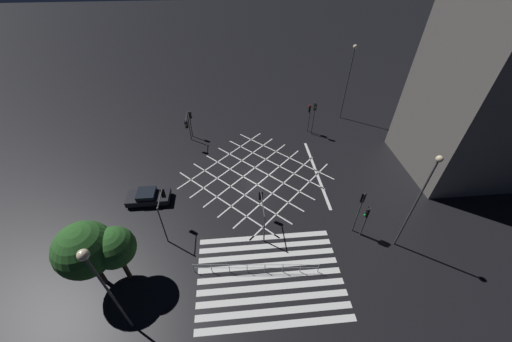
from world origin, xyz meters
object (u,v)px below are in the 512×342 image
street_lamp_east (350,70)px  traffic_light_ne_cross (314,113)px  traffic_light_nw_main (191,119)px  street_tree_near (85,250)px  traffic_light_nw_cross (187,125)px  traffic_light_se_main (366,216)px  traffic_light_ne_main (309,113)px  street_lamp_far (98,276)px  street_tree_far (114,248)px  traffic_light_sw_cross (163,206)px  street_lamp_west (421,192)px  waiting_car (148,197)px  traffic_light_se_cross (360,205)px  traffic_light_median_south (262,207)px

street_lamp_east → traffic_light_ne_cross: bearing=-142.6°
traffic_light_nw_main → street_tree_near: 20.15m
traffic_light_nw_cross → traffic_light_ne_cross: size_ratio=0.86×
traffic_light_nw_main → traffic_light_se_main: traffic_light_nw_main is taller
traffic_light_ne_main → street_lamp_far: bearing=53.0°
traffic_light_nw_main → street_lamp_far: 23.31m
street_lamp_far → street_tree_far: size_ratio=1.64×
traffic_light_ne_main → traffic_light_sw_cross: size_ratio=0.91×
traffic_light_ne_main → street_lamp_west: 18.60m
waiting_car → traffic_light_ne_cross: bearing=28.8°
traffic_light_ne_main → street_lamp_east: street_lamp_east is taller
street_lamp_east → waiting_car: size_ratio=2.42×
traffic_light_se_cross → street_tree_far: (-18.55, -2.88, 0.62)m
street_lamp_west → street_tree_far: (-21.63, -1.10, -2.28)m
traffic_light_ne_cross → street_lamp_east: (5.05, 3.86, 3.61)m
traffic_light_ne_main → traffic_light_se_main: 16.77m
traffic_light_sw_cross → street_tree_far: bearing=150.9°
traffic_light_nw_main → traffic_light_median_south: traffic_light_nw_main is taller
traffic_light_ne_main → traffic_light_sw_cross: traffic_light_sw_cross is taller
traffic_light_se_cross → street_tree_far: size_ratio=0.85×
street_tree_near → street_tree_far: size_ratio=1.15×
traffic_light_ne_main → traffic_light_ne_cross: size_ratio=0.87×
traffic_light_ne_main → traffic_light_se_cross: bearing=91.4°
traffic_light_se_cross → traffic_light_ne_cross: bearing=-0.1°
traffic_light_nw_main → street_tree_far: 19.53m
traffic_light_se_main → traffic_light_sw_cross: (-16.58, 2.02, 0.66)m
traffic_light_nw_cross → traffic_light_nw_main: (0.19, 1.71, -0.22)m
traffic_light_nw_cross → traffic_light_median_south: (7.44, -13.37, -0.36)m
traffic_light_ne_cross → traffic_light_sw_cross: (-16.18, -14.00, -0.04)m
street_lamp_west → street_tree_near: bearing=-176.7°
traffic_light_se_cross → street_lamp_far: street_lamp_far is taller
traffic_light_ne_main → street_lamp_west: street_lamp_west is taller
traffic_light_se_cross → traffic_light_nw_cross: bearing=46.5°
traffic_light_nw_cross → traffic_light_se_cross: (15.38, -14.60, 0.47)m
street_lamp_far → street_tree_far: bearing=105.6°
traffic_light_ne_cross → traffic_light_sw_cross: bearing=-49.1°
traffic_light_nw_cross → waiting_car: 10.20m
street_lamp_east → street_lamp_west: bearing=-95.5°
traffic_light_sw_cross → waiting_car: (-2.48, 3.74, -2.53)m
traffic_light_se_cross → traffic_light_sw_cross: bearing=84.9°
street_lamp_east → street_lamp_far: size_ratio=1.12×
traffic_light_nw_main → traffic_light_se_main: size_ratio=1.05×
traffic_light_ne_cross → waiting_car: size_ratio=1.09×
street_lamp_west → street_lamp_far: (-20.61, -4.75, 0.40)m
traffic_light_ne_cross → street_lamp_far: size_ratio=0.51×
traffic_light_se_cross → street_lamp_west: bearing=-120.1°
traffic_light_se_cross → waiting_car: 19.52m
traffic_light_sw_cross → traffic_light_nw_main: bearing=-3.7°
street_lamp_east → traffic_light_se_cross: bearing=-104.8°
street_tree_far → traffic_light_se_main: bearing=6.9°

